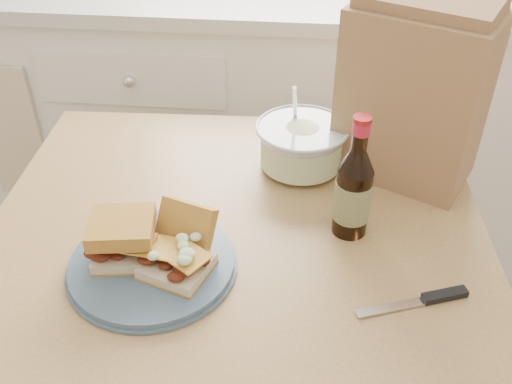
# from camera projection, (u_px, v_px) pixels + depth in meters

# --- Properties ---
(cabinet_run) EXTENTS (2.50, 0.64, 0.94)m
(cabinet_run) POSITION_uv_depth(u_px,v_px,m) (304.00, 121.00, 1.99)
(cabinet_run) COLOR silver
(cabinet_run) RESTS_ON ground
(dining_table) EXTENTS (0.97, 0.97, 0.78)m
(dining_table) POSITION_uv_depth(u_px,v_px,m) (235.00, 287.00, 1.10)
(dining_table) COLOR tan
(dining_table) RESTS_ON ground
(plate) EXTENTS (0.28, 0.28, 0.02)m
(plate) POSITION_uv_depth(u_px,v_px,m) (152.00, 264.00, 0.97)
(plate) COLOR #42586B
(plate) RESTS_ON dining_table
(sandwich_left) EXTENTS (0.12, 0.11, 0.08)m
(sandwich_left) POSITION_uv_depth(u_px,v_px,m) (124.00, 238.00, 0.95)
(sandwich_left) COLOR beige
(sandwich_left) RESTS_ON plate
(sandwich_right) EXTENTS (0.13, 0.17, 0.09)m
(sandwich_right) POSITION_uv_depth(u_px,v_px,m) (179.00, 249.00, 0.94)
(sandwich_right) COLOR beige
(sandwich_right) RESTS_ON plate
(coleslaw_bowl) EXTENTS (0.19, 0.19, 0.19)m
(coleslaw_bowl) POSITION_uv_depth(u_px,v_px,m) (301.00, 147.00, 1.19)
(coleslaw_bowl) COLOR #B6C4C1
(coleslaw_bowl) RESTS_ON dining_table
(beer_bottle) EXTENTS (0.07, 0.07, 0.24)m
(beer_bottle) POSITION_uv_depth(u_px,v_px,m) (353.00, 191.00, 1.00)
(beer_bottle) COLOR black
(beer_bottle) RESTS_ON dining_table
(knife) EXTENTS (0.18, 0.08, 0.01)m
(knife) POSITION_uv_depth(u_px,v_px,m) (431.00, 298.00, 0.91)
(knife) COLOR silver
(knife) RESTS_ON dining_table
(paper_bag) EXTENTS (0.31, 0.27, 0.34)m
(paper_bag) POSITION_uv_depth(u_px,v_px,m) (413.00, 96.00, 1.11)
(paper_bag) COLOR #956E48
(paper_bag) RESTS_ON dining_table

